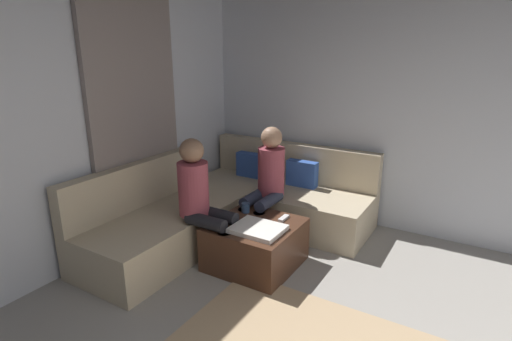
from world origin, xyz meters
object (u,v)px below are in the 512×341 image
Objects in this scene: person_on_couch_back at (267,180)px; person_on_couch_side at (202,198)px; sectional_couch at (233,208)px; ottoman at (255,244)px; game_remote at (284,218)px; coffee_mug at (246,208)px.

person_on_couch_back is 1.00× the size of person_on_couch_side.
sectional_couch is 0.55m from person_on_couch_back.
ottoman is 5.07× the size of game_remote.
person_on_couch_side is at bearing -78.02° from sectional_couch.
coffee_mug is 0.08× the size of person_on_couch_side.
ottoman is 0.63× the size of person_on_couch_back.
person_on_couch_side reaches higher than sectional_couch.
person_on_couch_back is (0.40, 0.06, 0.38)m from sectional_couch.
person_on_couch_side is at bearing 71.72° from person_on_couch_back.
sectional_couch is 0.76m from ottoman.
game_remote is 0.12× the size of person_on_couch_side.
person_on_couch_back and person_on_couch_side have the same top height.
ottoman is at bearing 116.74° from person_on_couch_side.
sectional_couch is 0.82m from game_remote.
person_on_couch_back reaches higher than ottoman.
sectional_couch is 26.84× the size of coffee_mug.
person_on_couch_back is at bearing 109.15° from ottoman.
ottoman is 0.63× the size of person_on_couch_side.
person_on_couch_side is at bearing -153.26° from ottoman.
ottoman is at bearing 109.15° from person_on_couch_back.
person_on_couch_side is at bearing -144.45° from game_remote.
game_remote is at bearing 139.39° from person_on_couch_back.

